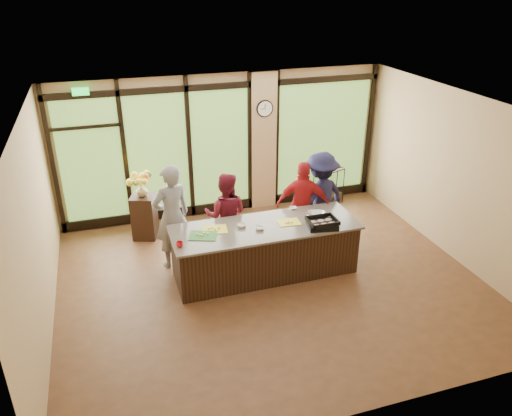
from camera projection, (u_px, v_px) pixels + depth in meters
floor at (270, 281)px, 8.57m from camera, size 7.00×7.00×0.00m
ceiling at (273, 109)px, 7.28m from camera, size 7.00×7.00×0.00m
back_wall at (224, 145)px, 10.50m from camera, size 7.00×0.00×7.00m
left_wall at (35, 234)px, 6.96m from camera, size 0.00×6.00×6.00m
right_wall at (457, 177)px, 8.88m from camera, size 0.00×6.00×6.00m
window_wall at (233, 150)px, 10.55m from camera, size 6.90×0.12×3.00m
island_base at (265, 251)px, 8.63m from camera, size 3.10×1.00×0.88m
countertop at (265, 227)px, 8.44m from camera, size 3.20×1.10×0.04m
wall_clock at (265, 109)px, 10.30m from camera, size 0.36×0.04×0.36m
cook_left at (172, 216)px, 8.68m from camera, size 0.81×0.66×1.91m
cook_midleft at (226, 215)px, 9.03m from camera, size 0.96×0.87×1.63m
cook_midright at (303, 205)px, 9.34m from camera, size 1.08×0.75×1.70m
cook_right at (320, 198)px, 9.53m from camera, size 1.33×1.03×1.81m
roasting_pan at (322, 225)px, 8.38m from camera, size 0.55×0.46×0.09m
mixing_bowl at (317, 216)px, 8.69m from camera, size 0.43×0.43×0.09m
cutting_board_left at (203, 236)px, 8.11m from camera, size 0.53×0.46×0.01m
cutting_board_center at (214, 230)px, 8.30m from camera, size 0.47×0.38×0.01m
cutting_board_right at (289, 222)px, 8.54m from camera, size 0.39×0.31×0.01m
prep_bowl_near at (242, 226)px, 8.39m from camera, size 0.21×0.21×0.05m
prep_bowl_mid at (260, 228)px, 8.31m from camera, size 0.19×0.19×0.05m
prep_bowl_far at (293, 208)px, 9.04m from camera, size 0.13×0.13×0.03m
red_ramekin at (180, 244)px, 7.78m from camera, size 0.13×0.13×0.09m
flower_stand at (144, 217)px, 9.83m from camera, size 0.57×0.57×0.89m
flower_vase at (142, 190)px, 9.58m from camera, size 0.29×0.29×0.24m
bar_cart at (329, 180)px, 11.32m from camera, size 0.73×0.56×0.88m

